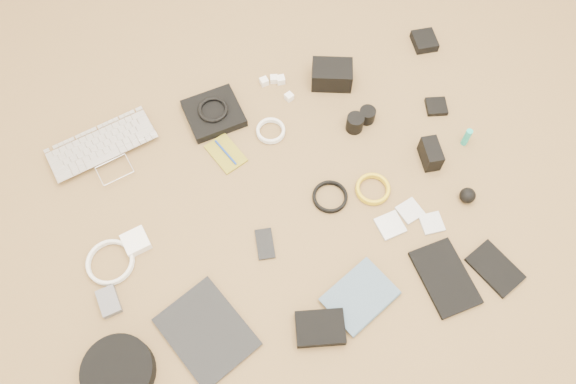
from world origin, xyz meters
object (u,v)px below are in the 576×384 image
object	(u,v)px
laptop	(108,157)
dslr_camera	(332,75)
tablet	(207,332)
headphone_case	(118,371)
phone	(265,244)
paperback	(378,315)

from	to	relation	value
laptop	dslr_camera	world-z (taller)	dslr_camera
tablet	headphone_case	world-z (taller)	headphone_case
laptop	phone	xyz separation A→B (m)	(0.43, -0.48, -0.01)
dslr_camera	tablet	xyz separation A→B (m)	(-0.68, -0.78, -0.04)
dslr_camera	phone	bearing A→B (deg)	-107.66
phone	headphone_case	distance (m)	0.58
tablet	headphone_case	bearing A→B (deg)	165.43
laptop	paperback	world-z (taller)	laptop
headphone_case	laptop	bearing A→B (deg)	83.12
paperback	headphone_case	bearing A→B (deg)	61.17
dslr_camera	paperback	bearing A→B (deg)	-80.58
tablet	headphone_case	distance (m)	0.27
laptop	headphone_case	bearing A→B (deg)	-109.53
dslr_camera	tablet	world-z (taller)	dslr_camera
paperback	dslr_camera	bearing A→B (deg)	-34.05
laptop	phone	bearing A→B (deg)	-60.39
laptop	paperback	xyz separation A→B (m)	(0.70, -0.81, -0.00)
headphone_case	paperback	distance (m)	0.79
laptop	phone	world-z (taller)	laptop
dslr_camera	headphone_case	size ratio (longest dim) A/B	0.71
dslr_camera	paperback	world-z (taller)	dslr_camera
laptop	headphone_case	world-z (taller)	headphone_case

